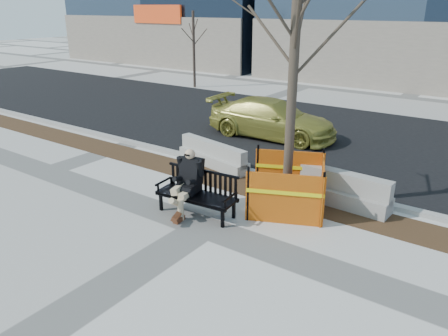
% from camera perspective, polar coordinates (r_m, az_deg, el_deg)
% --- Properties ---
extents(ground, '(120.00, 120.00, 0.00)m').
position_cam_1_polar(ground, '(10.21, -2.62, -7.73)').
color(ground, beige).
rests_on(ground, ground).
extents(mulch_strip, '(40.00, 1.20, 0.02)m').
position_cam_1_polar(mulch_strip, '(12.16, 4.90, -2.93)').
color(mulch_strip, '#47301C').
rests_on(mulch_strip, ground).
extents(asphalt_street, '(60.00, 10.40, 0.01)m').
position_cam_1_polar(asphalt_street, '(17.50, 15.34, 3.79)').
color(asphalt_street, black).
rests_on(asphalt_street, ground).
extents(curb, '(60.00, 0.25, 0.12)m').
position_cam_1_polar(curb, '(12.90, 7.06, -1.32)').
color(curb, '#9E9B93').
rests_on(curb, ground).
extents(bench, '(2.12, 0.92, 1.10)m').
position_cam_1_polar(bench, '(10.82, -3.59, -6.04)').
color(bench, black).
rests_on(bench, ground).
extents(seated_man, '(0.79, 1.21, 1.62)m').
position_cam_1_polar(seated_man, '(11.00, -4.62, -5.60)').
color(seated_man, black).
rests_on(seated_man, ground).
extents(tree_fence, '(3.61, 3.61, 6.85)m').
position_cam_1_polar(tree_fence, '(11.21, 8.12, -5.22)').
color(tree_fence, orange).
rests_on(tree_fence, ground).
extents(sedan, '(5.16, 2.33, 1.47)m').
position_cam_1_polar(sedan, '(17.20, 6.23, 4.11)').
color(sedan, '#9C9639').
rests_on(sedan, ground).
extents(jersey_barrier_left, '(2.83, 1.10, 0.80)m').
position_cam_1_polar(jersey_barrier_left, '(13.98, -1.44, 0.32)').
color(jersey_barrier_left, '#A4A29A').
rests_on(jersey_barrier_left, ground).
extents(jersey_barrier_right, '(3.22, 0.80, 0.92)m').
position_cam_1_polar(jersey_barrier_right, '(11.80, 13.50, -4.25)').
color(jersey_barrier_right, gray).
rests_on(jersey_barrier_right, ground).
extents(far_tree_left, '(1.91, 1.91, 4.93)m').
position_cam_1_polar(far_tree_left, '(27.97, -3.87, 10.58)').
color(far_tree_left, '#41332A').
rests_on(far_tree_left, ground).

